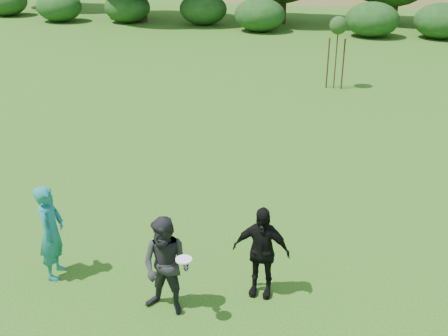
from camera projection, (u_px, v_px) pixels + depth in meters
The scene contains 7 objects.
ground at pixel (177, 284), 10.45m from camera, with size 120.00×120.00×0.00m, color #19470C.
player_teal at pixel (51, 232), 10.37m from camera, with size 0.68×0.45×1.87m, color #197372.
player_grey at pixel (166, 266), 9.40m from camera, with size 0.87×0.68×1.79m, color #252527.
player_black at pixel (261, 252), 9.87m from camera, with size 1.02×0.43×1.74m, color black.
frisbee at pixel (184, 260), 8.96m from camera, with size 0.27×0.27×0.03m.
sapling at pixel (338, 27), 21.64m from camera, with size 0.70×0.70×2.85m.
hillside at pixel (361, 68), 75.34m from camera, with size 150.00×72.00×52.00m.
Camera 1 is at (3.35, -8.05, 6.21)m, focal length 45.00 mm.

